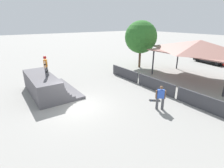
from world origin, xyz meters
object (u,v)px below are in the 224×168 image
skater_on_deck (46,65)px  parked_car_black (209,59)px  skateboard_on_deck (48,74)px  skateboard_on_ground (154,100)px  tree_far_back (141,37)px  bystander_walking (160,97)px

skater_on_deck → parked_car_black: bearing=111.4°
parked_car_black → skateboard_on_deck: bearing=-84.8°
skateboard_on_ground → tree_far_back: 11.06m
skateboard_on_deck → parked_car_black: skateboard_on_deck is taller
skateboard_on_deck → bystander_walking: size_ratio=0.50×
skater_on_deck → skateboard_on_ground: (5.54, 6.30, -2.51)m
tree_far_back → skater_on_deck: bearing=-77.3°
skateboard_on_ground → parked_car_black: size_ratio=0.18×
skateboard_on_deck → skateboard_on_ground: size_ratio=1.12×
bystander_walking → skater_on_deck: bearing=-9.7°
bystander_walking → skateboard_on_ground: bystander_walking is taller
skater_on_deck → skateboard_on_deck: (-0.58, 0.22, -0.88)m
skater_on_deck → skateboard_on_ground: size_ratio=2.13×
tree_far_back → skateboard_on_ground: bearing=-36.5°
tree_far_back → skateboard_on_deck: bearing=-79.7°
skater_on_deck → tree_far_back: tree_far_back is taller
skateboard_on_deck → tree_far_back: 12.65m
skateboard_on_ground → skater_on_deck: bearing=-0.7°
bystander_walking → tree_far_back: 12.07m
skateboard_on_ground → tree_far_back: bearing=-86.0°
bystander_walking → parked_car_black: bearing=-121.4°
skateboard_on_deck → skateboard_on_ground: bearing=61.3°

